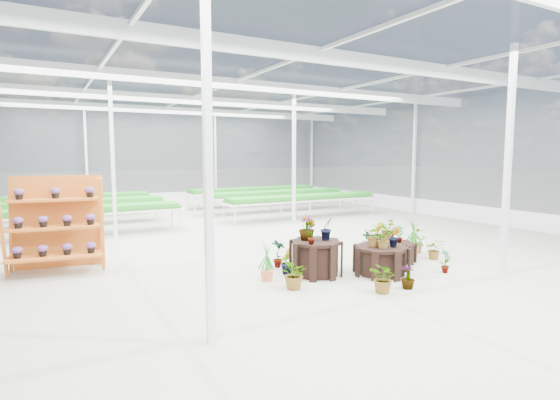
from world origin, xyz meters
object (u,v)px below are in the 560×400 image
plinth_tall (316,258)px  plinth_mid (381,260)px  plinth_low (393,252)px  shelf_rack (56,225)px

plinth_tall → plinth_mid: (1.20, -0.60, -0.06)m
plinth_low → shelf_rack: shelf_rack is taller
plinth_tall → plinth_low: size_ratio=1.07×
plinth_low → shelf_rack: size_ratio=0.49×
plinth_tall → plinth_mid: bearing=-26.6°
shelf_rack → plinth_mid: bearing=-22.5°
plinth_tall → shelf_rack: bearing=148.4°
plinth_low → plinth_mid: bearing=-145.0°
plinth_mid → plinth_low: (1.00, 0.70, -0.07)m
plinth_low → shelf_rack: 7.35m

